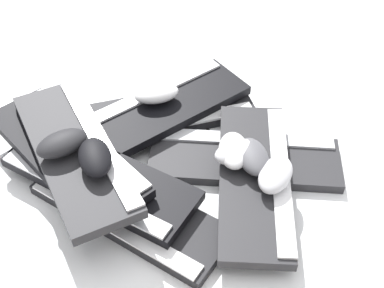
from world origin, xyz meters
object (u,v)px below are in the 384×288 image
keyboard_2 (244,159)px  mouse_5 (156,93)px  keyboard_6 (76,151)px  mouse_0 (275,175)px  keyboard_7 (163,108)px  mouse_3 (234,150)px  mouse_1 (239,152)px  mouse_2 (62,143)px  keyboard_1 (129,211)px  keyboard_0 (166,114)px  keyboard_5 (67,152)px  keyboard_3 (99,179)px  keyboard_4 (255,178)px  mouse_4 (253,157)px  mouse_6 (95,157)px

keyboard_2 → mouse_5: (0.24, 0.11, 0.07)m
keyboard_6 → mouse_0: 0.42m
keyboard_7 → mouse_3: size_ratio=4.18×
mouse_0 → mouse_3: (0.10, 0.04, 0.00)m
keyboard_7 → mouse_3: mouse_3 is taller
keyboard_7 → mouse_1: 0.26m
mouse_2 → keyboard_2: bearing=157.3°
mouse_1 → mouse_2: (0.14, 0.34, 0.06)m
keyboard_1 → keyboard_2: bearing=-85.9°
mouse_2 → keyboard_7: bearing=-165.6°
keyboard_0 → keyboard_1: (-0.25, 0.20, 0.00)m
keyboard_5 → keyboard_6: bearing=-160.6°
keyboard_3 → mouse_5: (0.17, -0.21, 0.04)m
mouse_1 → keyboard_4: bearing=109.4°
keyboard_1 → mouse_5: bearing=-35.3°
keyboard_1 → mouse_2: size_ratio=4.15×
keyboard_3 → mouse_4: bearing=-111.4°
keyboard_1 → mouse_0: 0.32m
keyboard_1 → mouse_1: (-0.01, -0.26, 0.07)m
mouse_0 → mouse_3: 0.11m
mouse_3 → mouse_6: mouse_6 is taller
mouse_3 → mouse_5: bearing=-137.8°
keyboard_1 → keyboard_7: keyboard_7 is taller
keyboard_4 → mouse_1: bearing=12.6°
keyboard_6 → mouse_4: bearing=-115.8°
keyboard_3 → keyboard_6: (0.04, 0.03, 0.06)m
keyboard_4 → keyboard_0: bearing=13.0°
keyboard_5 → keyboard_6: (-0.04, -0.01, 0.03)m
keyboard_5 → mouse_1: bearing=-117.7°
keyboard_5 → mouse_2: size_ratio=4.22×
keyboard_7 → mouse_2: (-0.11, 0.27, 0.10)m
keyboard_0 → mouse_2: 0.33m
keyboard_6 → mouse_0: keyboard_6 is taller
keyboard_1 → keyboard_3: (0.09, 0.03, 0.03)m
keyboard_0 → keyboard_6: (-0.11, 0.26, 0.09)m
keyboard_3 → mouse_1: mouse_1 is taller
keyboard_5 → keyboard_7: 0.27m
keyboard_2 → keyboard_1: bearing=94.1°
keyboard_4 → mouse_6: size_ratio=4.15×
keyboard_3 → mouse_6: size_ratio=4.10×
mouse_5 → mouse_1: bearing=-61.1°
keyboard_6 → mouse_2: size_ratio=4.00×
keyboard_0 → mouse_5: mouse_5 is taller
mouse_0 → mouse_6: mouse_6 is taller
keyboard_6 → mouse_3: (-0.13, -0.31, -0.02)m
mouse_2 → mouse_3: mouse_2 is taller
keyboard_5 → mouse_5: bearing=-70.9°
keyboard_4 → keyboard_1: bearing=77.1°
mouse_2 → mouse_5: bearing=-161.4°
keyboard_0 → mouse_6: (-0.18, 0.24, 0.13)m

